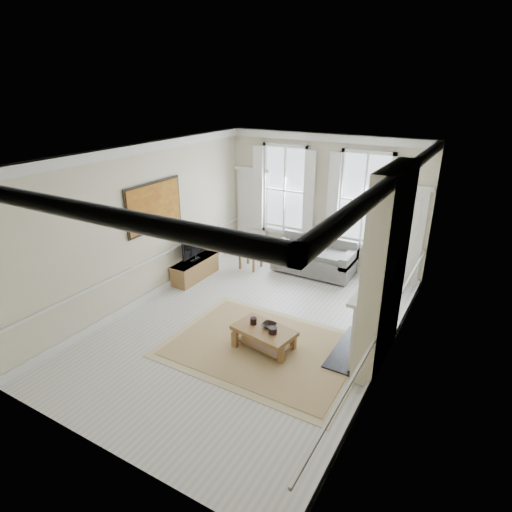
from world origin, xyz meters
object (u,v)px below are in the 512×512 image
Objects in this scene: coffee_table at (264,333)px; tv_stand at (195,269)px; side_table at (251,250)px; sofa at (315,258)px.

tv_stand reaches higher than coffee_table.
side_table is 0.50× the size of coffee_table.
side_table is 0.43× the size of tv_stand.
sofa is at bearing 108.14° from coffee_table.
coffee_table is 3.44m from tv_stand.
side_table reaches higher than tv_stand.
sofa is at bearing 21.02° from side_table.
tv_stand is at bearing -124.84° from side_table.
side_table is at bearing 55.16° from tv_stand.
coffee_table is at bearing -81.71° from sofa.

